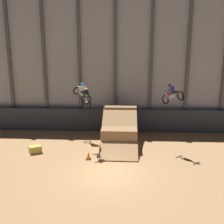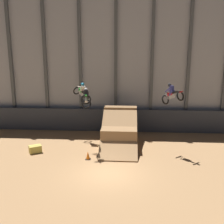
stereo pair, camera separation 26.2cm
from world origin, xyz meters
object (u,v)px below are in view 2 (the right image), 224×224
Objects in this scene: rider_bike_center_air at (86,99)px; rider_bike_right_air at (172,95)px; rider_bike_left_air at (81,92)px; traffic_cone_near_ramp at (88,156)px; hay_bale_trackside at (35,149)px; dirt_ramp at (120,132)px.

rider_bike_center_air is 1.02× the size of rider_bike_right_air.
traffic_cone_near_ramp is at bearing -116.60° from rider_bike_left_air.
traffic_cone_near_ramp is at bearing 152.51° from rider_bike_right_air.
rider_bike_center_air is 5.53m from hay_bale_trackside.
dirt_ramp is 3.09× the size of rider_bike_left_air.
traffic_cone_near_ramp is (-2.13, -3.29, -0.75)m from dirt_ramp.
rider_bike_left_air is 1.60× the size of hay_bale_trackside.
rider_bike_left_air reaches higher than rider_bike_center_air.
dirt_ramp is 4.96× the size of hay_bale_trackside.
traffic_cone_near_ramp is (1.14, -4.27, -3.93)m from rider_bike_left_air.
traffic_cone_near_ramp reaches higher than hay_bale_trackside.
rider_bike_center_air is 1.64× the size of hay_bale_trackside.
dirt_ramp is 3.10× the size of rider_bike_right_air.
dirt_ramp reaches higher than traffic_cone_near_ramp.
rider_bike_right_air reaches higher than rider_bike_left_air.
dirt_ramp is at bearing 57.07° from traffic_cone_near_ramp.
rider_bike_left_air is 5.96m from hay_bale_trackside.
dirt_ramp is 4.67m from rider_bike_left_air.
hay_bale_trackside is at bearing -174.78° from rider_bike_left_air.
rider_bike_center_air reaches higher than dirt_ramp.
rider_bike_left_air is 1.00× the size of rider_bike_right_air.
rider_bike_right_air is (3.83, -1.78, 3.47)m from dirt_ramp.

